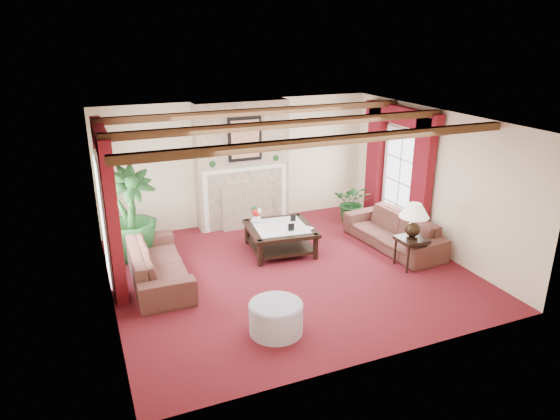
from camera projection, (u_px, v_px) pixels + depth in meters
name	position (u px, v px, depth m)	size (l,w,h in m)	color
floor	(290.00, 272.00, 8.88)	(6.00, 6.00, 0.00)	#450C11
ceiling	(291.00, 120.00, 7.97)	(6.00, 6.00, 0.00)	white
back_wall	(239.00, 163.00, 10.82)	(6.00, 0.02, 2.70)	beige
left_wall	(104.00, 225.00, 7.34)	(0.02, 5.50, 2.70)	beige
right_wall	(434.00, 181.00, 9.51)	(0.02, 5.50, 2.70)	beige
ceiling_beams	(291.00, 124.00, 7.99)	(6.00, 3.00, 0.12)	#3D2713
fireplace	(240.00, 101.00, 10.18)	(2.00, 0.52, 2.70)	tan
french_door_left	(95.00, 158.00, 7.96)	(0.10, 1.10, 2.16)	white
french_door_right	(405.00, 131.00, 10.10)	(0.10, 1.10, 2.16)	white
curtains_left	(99.00, 131.00, 7.86)	(0.20, 2.40, 2.55)	#550B17
curtains_right	(402.00, 110.00, 9.92)	(0.20, 2.40, 2.55)	#550B17
sofa_left	(157.00, 257.00, 8.43)	(0.70, 2.27, 0.88)	#360E19
sofa_right	(394.00, 226.00, 9.78)	(0.85, 2.26, 0.86)	#360E19
potted_palm	(132.00, 233.00, 9.29)	(1.36, 1.91, 0.97)	black
small_plant	(353.00, 207.00, 11.13)	(1.19, 1.20, 0.70)	black
coffee_table	(280.00, 239.00, 9.64)	(1.23, 1.23, 0.50)	black
side_table	(410.00, 252.00, 8.98)	(0.48, 0.48, 0.56)	black
ottoman	(276.00, 318.00, 7.04)	(0.77, 0.77, 0.45)	#ACA4BA
table_lamp	(414.00, 220.00, 8.77)	(0.53, 0.53, 0.67)	black
flower_vase	(256.00, 218.00, 9.71)	(0.26, 0.26, 0.19)	silver
book	(302.00, 223.00, 9.34)	(0.20, 0.13, 0.29)	black
photo_frame_a	(291.00, 227.00, 9.32)	(0.12, 0.02, 0.16)	black
photo_frame_b	(293.00, 218.00, 9.80)	(0.11, 0.02, 0.14)	black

